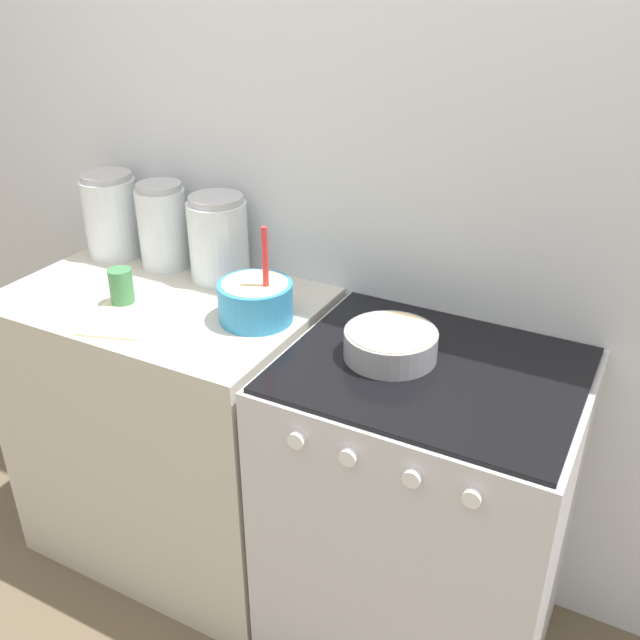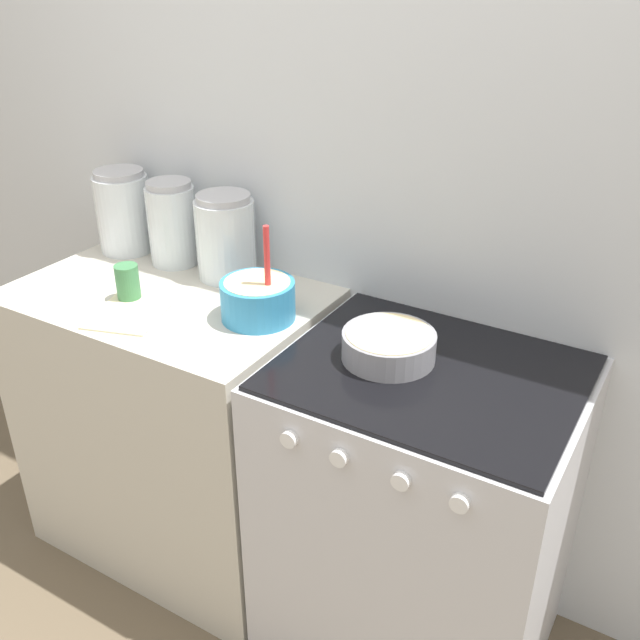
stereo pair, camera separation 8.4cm
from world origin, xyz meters
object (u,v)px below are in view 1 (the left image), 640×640
Objects in this scene: baking_pan at (391,343)px; storage_jar_left at (112,220)px; storage_jar_middle at (163,231)px; tin_can at (121,287)px; mixing_bowl at (256,299)px; storage_jar_right at (219,244)px; stove at (420,514)px.

baking_pan is 1.08m from storage_jar_left.
storage_jar_middle is 2.53× the size of tin_can.
storage_jar_right is at bearing 143.27° from mixing_bowl.
stove is 0.52m from baking_pan.
stove is at bearing -9.40° from storage_jar_left.
storage_jar_right reaches higher than stove.
storage_jar_left is 2.56× the size of tin_can.
stove is 3.50× the size of storage_jar_middle.
baking_pan is at bearing -12.88° from storage_jar_middle.
storage_jar_left is at bearing -180.00° from storage_jar_middle.
tin_can is at bearing -166.14° from mixing_bowl.
storage_jar_middle is 1.03× the size of storage_jar_right.
storage_jar_middle reaches higher than tin_can.
tin_can is at bearing -45.18° from storage_jar_left.
storage_jar_left is (-1.17, 0.19, 0.58)m from stove.
storage_jar_left is at bearing 169.59° from baking_pan.
mixing_bowl is at bearing 178.62° from stove.
storage_jar_middle is (0.21, 0.00, -0.00)m from storage_jar_left.
baking_pan is 0.87m from storage_jar_middle.
tin_can is (-0.14, -0.28, -0.06)m from storage_jar_right.
stove is 8.85× the size of tin_can.
tin_can is (0.07, -0.28, -0.06)m from storage_jar_middle.
tin_can is (0.27, -0.28, -0.06)m from storage_jar_left.
tin_can is at bearing -117.28° from storage_jar_right.
tin_can is at bearing -76.56° from storage_jar_middle.
mixing_bowl is (-0.51, 0.01, 0.53)m from stove.
storage_jar_middle is 0.29m from tin_can.
mixing_bowl is at bearing -21.88° from storage_jar_middle.
storage_jar_left is at bearing 170.60° from stove.
mixing_bowl is 2.59× the size of tin_can.
storage_jar_right reaches higher than baking_pan.
stove is at bearing 5.29° from tin_can.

